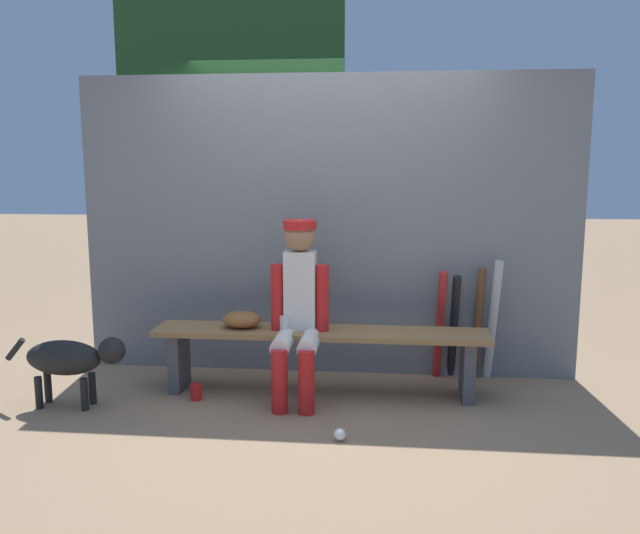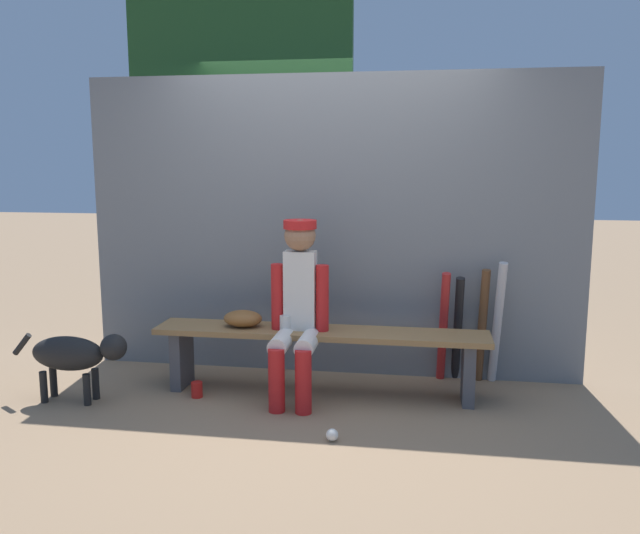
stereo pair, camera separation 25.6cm
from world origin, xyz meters
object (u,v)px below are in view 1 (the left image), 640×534
object	(u,v)px
dugout_bench	(320,344)
bat_wood_dark	(478,324)
player_seated	(298,304)
dog	(72,359)
bat_aluminum_red	(440,325)
bat_aluminum_black	(454,327)
scoreboard	(237,78)
cup_on_bench	(285,323)
cup_on_ground	(196,392)
baseball	(340,434)
baseball_glove	(242,320)
bat_aluminum_silver	(493,321)

from	to	relation	value
dugout_bench	bat_wood_dark	bearing A→B (deg)	20.20
player_seated	dog	distance (m)	1.57
dugout_bench	bat_aluminum_red	xyz separation A→B (m)	(0.87, 0.39, 0.06)
bat_aluminum_red	bat_aluminum_black	world-z (taller)	bat_aluminum_red
player_seated	scoreboard	distance (m)	2.26
bat_aluminum_black	dog	size ratio (longest dim) A/B	0.98
dugout_bench	scoreboard	distance (m)	2.49
bat_aluminum_red	cup_on_bench	xyz separation A→B (m)	(-1.11, -0.45, 0.10)
player_seated	cup_on_ground	world-z (taller)	player_seated
bat_aluminum_black	bat_wood_dark	distance (m)	0.18
bat_aluminum_red	bat_aluminum_black	size ratio (longest dim) A/B	1.04
cup_on_bench	bat_wood_dark	bearing A→B (deg)	19.14
dugout_bench	baseball	xyz separation A→B (m)	(0.20, -0.78, -0.33)
dugout_bench	bat_aluminum_black	bearing A→B (deg)	23.44
baseball_glove	cup_on_bench	distance (m)	0.33
bat_wood_dark	cup_on_ground	distance (m)	2.13
dugout_bench	bat_aluminum_black	size ratio (longest dim) A/B	2.86
dog	bat_aluminum_silver	bearing A→B (deg)	15.62
bat_aluminum_silver	cup_on_bench	world-z (taller)	bat_aluminum_silver
bat_aluminum_black	bat_wood_dark	bearing A→B (deg)	0.40
bat_aluminum_black	dog	bearing A→B (deg)	-162.23
bat_aluminum_silver	cup_on_ground	xyz separation A→B (m)	(-2.11, -0.61, -0.41)
bat_wood_dark	baseball	world-z (taller)	bat_wood_dark
bat_aluminum_black	cup_on_ground	distance (m)	1.96
bat_aluminum_black	scoreboard	xyz separation A→B (m)	(-1.82, 0.81, 1.94)
baseball	baseball_glove	bearing A→B (deg)	134.33
bat_aluminum_red	bat_aluminum_black	distance (m)	0.11
cup_on_bench	player_seated	bearing A→B (deg)	-26.98
player_seated	cup_on_ground	distance (m)	0.95
baseball_glove	baseball	xyz separation A→B (m)	(0.76, -0.78, -0.49)
baseball_glove	cup_on_ground	xyz separation A→B (m)	(-0.28, -0.21, -0.48)
player_seated	baseball	xyz separation A→B (m)	(0.34, -0.67, -0.64)
bat_aluminum_silver	dog	bearing A→B (deg)	-164.38
cup_on_ground	dog	distance (m)	0.86
baseball	bat_aluminum_red	bearing A→B (deg)	60.13
player_seated	baseball	distance (m)	0.99
bat_aluminum_red	baseball	bearing A→B (deg)	-119.87
bat_wood_dark	cup_on_ground	xyz separation A→B (m)	(-2.00, -0.64, -0.38)
bat_aluminum_silver	cup_on_bench	distance (m)	1.56
baseball_glove	bat_wood_dark	world-z (taller)	bat_wood_dark
bat_aluminum_red	cup_on_ground	xyz separation A→B (m)	(-1.72, -0.60, -0.37)
bat_aluminum_red	player_seated	bearing A→B (deg)	-153.77
baseball_glove	bat_wood_dark	bearing A→B (deg)	13.89
dugout_bench	bat_wood_dark	distance (m)	1.23
player_seated	baseball	bearing A→B (deg)	-63.22
dog	bat_aluminum_black	bearing A→B (deg)	17.77
bat_aluminum_red	dog	xyz separation A→B (m)	(-2.51, -0.80, -0.09)
player_seated	baseball	world-z (taller)	player_seated
dugout_bench	scoreboard	bearing A→B (deg)	124.35
bat_aluminum_black	player_seated	bearing A→B (deg)	-154.56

